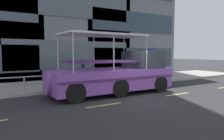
% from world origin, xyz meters
% --- Properties ---
extents(ground_plane, '(120.00, 120.00, 0.00)m').
position_xyz_m(ground_plane, '(0.00, 0.00, 0.00)').
color(ground_plane, '#2B2B2D').
extents(sidewalk, '(32.00, 4.80, 0.18)m').
position_xyz_m(sidewalk, '(0.00, 5.60, 0.09)').
color(sidewalk, '#99968E').
rests_on(sidewalk, ground_plane).
extents(curb_edge, '(32.00, 0.18, 0.18)m').
position_xyz_m(curb_edge, '(0.00, 3.11, 0.09)').
color(curb_edge, '#B2ADA3').
rests_on(curb_edge, ground_plane).
extents(lane_centreline, '(25.80, 0.12, 0.01)m').
position_xyz_m(lane_centreline, '(-0.00, -0.89, 0.00)').
color(lane_centreline, '#DBD64C').
rests_on(lane_centreline, ground_plane).
extents(curb_guardrail, '(12.91, 0.09, 0.87)m').
position_xyz_m(curb_guardrail, '(-0.74, 3.45, 0.77)').
color(curb_guardrail, '#9EA0A8').
rests_on(curb_guardrail, sidewalk).
extents(parking_sign, '(0.60, 0.12, 2.53)m').
position_xyz_m(parking_sign, '(4.98, 4.15, 1.90)').
color(parking_sign, '#4C4F54').
rests_on(parking_sign, sidewalk).
extents(duck_tour_boat, '(8.95, 2.63, 3.38)m').
position_xyz_m(duck_tour_boat, '(-0.16, 1.31, 1.07)').
color(duck_tour_boat, purple).
rests_on(duck_tour_boat, ground_plane).
extents(pedestrian_near_bow, '(0.27, 0.47, 1.69)m').
position_xyz_m(pedestrian_near_bow, '(3.50, 4.40, 1.20)').
color(pedestrian_near_bow, black).
rests_on(pedestrian_near_bow, sidewalk).
extents(pedestrian_mid_left, '(0.35, 0.37, 1.68)m').
position_xyz_m(pedestrian_mid_left, '(-1.13, 4.21, 1.19)').
color(pedestrian_mid_left, black).
rests_on(pedestrian_mid_left, sidewalk).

